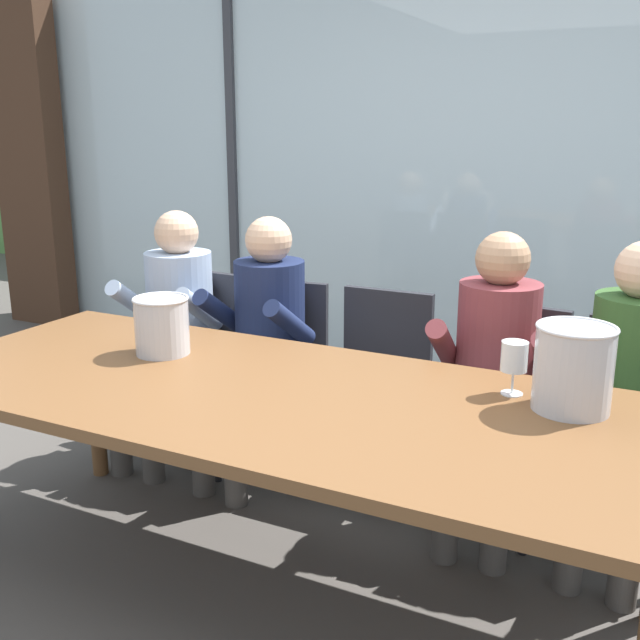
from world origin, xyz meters
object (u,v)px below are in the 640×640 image
at_px(dining_table, 272,408).
at_px(person_navy_polo, 260,332).
at_px(chair_center, 378,375).
at_px(person_olive_shirt, 629,385).
at_px(chair_right_of_center, 506,397).
at_px(chair_near_window_right, 636,419).
at_px(person_pale_blue_shirt, 172,319).
at_px(ice_bucket_secondary, 162,325).
at_px(wine_glass_near_bucket, 514,359).
at_px(ice_bucket_primary, 573,367).
at_px(chair_left_of_center, 278,362).
at_px(chair_near_curtain, 195,346).
at_px(person_maroon_top, 493,365).

relative_size(dining_table, person_navy_polo, 2.16).
relative_size(chair_center, person_olive_shirt, 0.73).
relative_size(chair_right_of_center, chair_near_window_right, 1.00).
bearing_deg(person_pale_blue_shirt, ice_bucket_secondary, -56.97).
relative_size(chair_center, chair_near_window_right, 1.00).
xyz_separation_m(person_olive_shirt, wine_glass_near_bucket, (-0.32, -0.48, 0.19)).
height_order(person_olive_shirt, ice_bucket_secondary, person_olive_shirt).
relative_size(person_pale_blue_shirt, ice_bucket_primary, 4.53).
bearing_deg(chair_left_of_center, chair_near_curtain, 168.83).
distance_m(person_pale_blue_shirt, person_navy_polo, 0.50).
bearing_deg(chair_center, person_maroon_top, -16.37).
distance_m(chair_near_window_right, person_olive_shirt, 0.21).
xyz_separation_m(person_navy_polo, wine_glass_near_bucket, (1.23, -0.48, 0.19)).
bearing_deg(dining_table, person_pale_blue_shirt, 142.12).
relative_size(chair_near_window_right, person_pale_blue_shirt, 0.73).
height_order(ice_bucket_primary, ice_bucket_secondary, ice_bucket_primary).
distance_m(chair_center, person_olive_shirt, 1.06).
distance_m(chair_left_of_center, ice_bucket_secondary, 0.84).
xyz_separation_m(chair_left_of_center, person_maroon_top, (1.03, -0.12, 0.17)).
distance_m(dining_table, wine_glass_near_bucket, 0.79).
height_order(chair_right_of_center, person_olive_shirt, person_olive_shirt).
relative_size(chair_left_of_center, chair_center, 1.00).
bearing_deg(dining_table, person_olive_shirt, 37.79).
distance_m(dining_table, person_maroon_top, 0.95).
bearing_deg(person_maroon_top, chair_near_window_right, 8.65).
relative_size(person_navy_polo, ice_bucket_secondary, 5.52).
height_order(chair_near_curtain, chair_center, same).
distance_m(chair_near_window_right, person_maroon_top, 0.57).
height_order(person_maroon_top, wine_glass_near_bucket, person_maroon_top).
bearing_deg(person_pale_blue_shirt, person_navy_polo, -2.73).
height_order(chair_near_curtain, person_maroon_top, person_maroon_top).
bearing_deg(ice_bucket_secondary, chair_center, 55.22).
relative_size(chair_near_curtain, person_navy_polo, 0.73).
relative_size(chair_near_curtain, person_pale_blue_shirt, 0.73).
relative_size(person_olive_shirt, wine_glass_near_bucket, 6.84).
distance_m(chair_left_of_center, ice_bucket_primary, 1.58).
bearing_deg(person_maroon_top, wine_glass_near_bucket, -74.76).
bearing_deg(chair_right_of_center, person_pale_blue_shirt, -169.43).
relative_size(chair_center, chair_right_of_center, 1.00).
height_order(chair_near_curtain, chair_near_window_right, same).
bearing_deg(chair_center, chair_near_window_right, -2.12).
distance_m(chair_near_curtain, chair_near_window_right, 2.05).
xyz_separation_m(dining_table, chair_center, (-0.01, 0.95, -0.18)).
xyz_separation_m(person_pale_blue_shirt, person_maroon_top, (1.55, 0.00, 0.00)).
height_order(chair_left_of_center, ice_bucket_secondary, ice_bucket_secondary).
xyz_separation_m(chair_near_curtain, chair_near_window_right, (2.05, -0.02, 0.00)).
xyz_separation_m(chair_near_window_right, person_navy_polo, (-1.58, -0.12, 0.17)).
bearing_deg(chair_left_of_center, chair_center, -3.48).
bearing_deg(chair_near_curtain, person_navy_polo, -13.55).
distance_m(person_olive_shirt, ice_bucket_secondary, 1.72).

